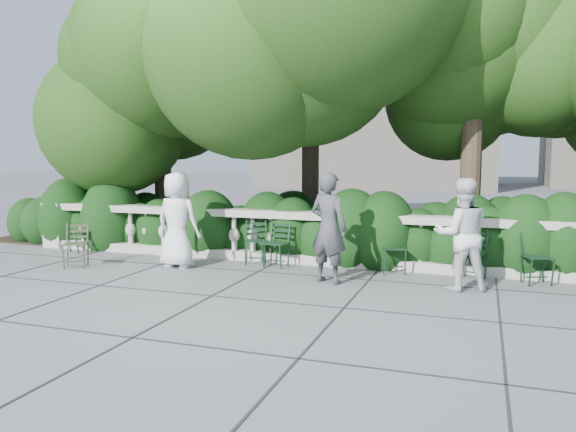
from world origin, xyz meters
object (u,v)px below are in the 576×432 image
(chair_f, at_px, (540,286))
(chair_d, at_px, (394,275))
(chair_b, at_px, (255,266))
(chair_a, at_px, (75,253))
(chair_weathered, at_px, (75,269))
(person_businessman, at_px, (177,220))
(chair_c, at_px, (272,268))
(person_woman_grey, at_px, (329,228))
(chair_e, at_px, (469,281))
(person_casual_man, at_px, (462,234))

(chair_f, bearing_deg, chair_d, 157.10)
(chair_b, relative_size, chair_f, 1.00)
(chair_a, height_order, chair_weathered, same)
(chair_d, bearing_deg, person_businessman, 171.16)
(chair_d, distance_m, chair_f, 2.32)
(chair_a, xyz_separation_m, chair_d, (6.71, 0.05, 0.00))
(chair_b, bearing_deg, chair_c, -37.01)
(chair_weathered, bearing_deg, person_woman_grey, -20.70)
(chair_c, bearing_deg, chair_e, 8.87)
(chair_e, xyz_separation_m, person_businessman, (-5.14, -0.58, 0.88))
(chair_c, distance_m, person_casual_man, 3.47)
(chair_weathered, relative_size, person_woman_grey, 0.46)
(chair_c, xyz_separation_m, person_casual_man, (3.31, -0.55, 0.86))
(chair_e, relative_size, person_woman_grey, 0.46)
(chair_f, bearing_deg, chair_weathered, 168.57)
(chair_a, distance_m, chair_b, 4.12)
(chair_c, xyz_separation_m, chair_f, (4.52, 0.09, 0.00))
(chair_c, relative_size, chair_weathered, 1.00)
(chair_d, xyz_separation_m, chair_e, (1.24, -0.03, 0.00))
(chair_d, bearing_deg, chair_f, -19.56)
(chair_f, height_order, person_woman_grey, person_woman_grey)
(chair_b, xyz_separation_m, chair_c, (0.40, -0.13, 0.00))
(chair_b, relative_size, person_casual_man, 0.49)
(chair_weathered, distance_m, person_businessman, 2.06)
(person_woman_grey, xyz_separation_m, person_casual_man, (2.05, 0.20, -0.04))
(person_businessman, bearing_deg, chair_e, -169.15)
(chair_d, height_order, chair_f, same)
(person_casual_man, bearing_deg, person_woman_grey, -11.21)
(chair_b, bearing_deg, chair_weathered, -173.54)
(chair_d, relative_size, person_casual_man, 0.49)
(chair_c, xyz_separation_m, chair_d, (2.20, 0.16, 0.00))
(chair_b, height_order, person_businessman, person_businessman)
(person_casual_man, bearing_deg, chair_c, -26.15)
(chair_e, bearing_deg, chair_c, -163.10)
(chair_a, xyz_separation_m, person_businessman, (2.82, -0.56, 0.88))
(chair_f, bearing_deg, person_casual_man, -173.28)
(chair_a, xyz_separation_m, chair_b, (4.12, 0.03, 0.00))
(chair_d, height_order, chair_e, same)
(chair_a, distance_m, person_woman_grey, 5.91)
(chair_d, distance_m, person_businessman, 4.04)
(person_woman_grey, distance_m, person_casual_man, 2.06)
(chair_d, height_order, person_businessman, person_businessman)
(person_casual_man, bearing_deg, chair_d, -49.12)
(chair_e, distance_m, chair_f, 1.08)
(chair_f, height_order, chair_weathered, same)
(chair_c, bearing_deg, person_woman_grey, -23.92)
(chair_b, xyz_separation_m, person_businessman, (-1.30, -0.59, 0.88))
(chair_b, xyz_separation_m, chair_f, (4.91, -0.04, 0.00))
(chair_d, relative_size, person_businessman, 0.48)
(chair_a, bearing_deg, person_businessman, 13.57)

